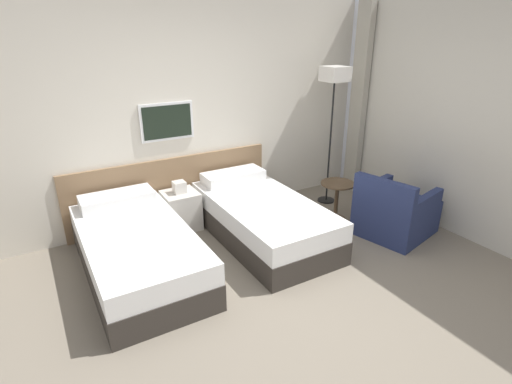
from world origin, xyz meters
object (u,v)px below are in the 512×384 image
nightstand (181,210)px  bed_near_window (262,218)px  bed_near_door (137,250)px  armchair (395,214)px  side_table (337,194)px  floor_lamp (334,85)px

nightstand → bed_near_window: bearing=-44.4°
bed_near_door → bed_near_window: bearing=0.0°
bed_near_door → armchair: armchair is taller
bed_near_door → side_table: bed_near_door is taller
bed_near_door → side_table: bearing=-1.6°
bed_near_door → nightstand: size_ratio=3.16×
bed_near_window → armchair: size_ratio=1.99×
side_table → armchair: armchair is taller
armchair → nightstand: bearing=43.3°
bed_near_door → floor_lamp: bearing=9.3°
nightstand → armchair: bearing=-33.6°
floor_lamp → side_table: size_ratio=3.66×
bed_near_window → side_table: bed_near_window is taller
nightstand → armchair: 2.56m
bed_near_door → floor_lamp: 3.15m
floor_lamp → bed_near_window: bearing=-161.4°
bed_near_window → nightstand: nightstand is taller
nightstand → side_table: bearing=-23.5°
bed_near_window → floor_lamp: (1.36, 0.46, 1.36)m
armchair → floor_lamp: bearing=-10.4°
bed_near_door → nightstand: (0.72, 0.71, -0.00)m
bed_near_window → side_table: 1.07m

